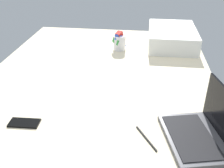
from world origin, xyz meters
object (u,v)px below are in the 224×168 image
at_px(pillow, 172,37).
at_px(snack_cup, 119,42).
at_px(laptop, 202,131).
at_px(cell_phone, 24,123).

bearing_deg(pillow, snack_cup, -67.85).
bearing_deg(laptop, pillow, 169.28).
distance_m(laptop, cell_phone, 0.79).
bearing_deg(laptop, cell_phone, -103.77).
xyz_separation_m(laptop, pillow, (-1.14, -0.05, 0.02)).
bearing_deg(cell_phone, pillow, -35.69).
xyz_separation_m(snack_cup, cell_phone, (0.96, -0.34, -0.06)).
bearing_deg(pillow, laptop, 2.39).
relative_size(cell_phone, pillow, 0.27).
xyz_separation_m(laptop, snack_cup, (-0.97, -0.45, 0.02)).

